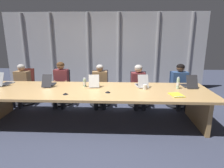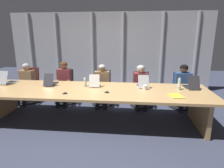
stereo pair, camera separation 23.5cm
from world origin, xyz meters
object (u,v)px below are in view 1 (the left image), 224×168
object	(u,v)px
laptop_left_end	(4,82)
office_chair_left_mid	(62,91)
laptop_left_mid	(49,83)
person_left_end	(21,82)
office_chair_center	(101,92)
water_bottle_primary	(85,83)
conference_mic_left_side	(65,94)
spiral_notepad	(177,95)
person_right_mid	(139,83)
coffee_mug_near	(145,87)
person_center	(100,83)
laptop_center	(94,83)
person_right_end	(180,83)
office_chair_right_end	(177,93)
laptop_right_mid	(141,84)
office_chair_left_end	(25,91)
person_left_mid	(61,81)
conference_mic_middle	(108,92)
water_bottle_secondary	(178,83)
laptop_right_end	(189,84)
office_chair_right_mid	(139,93)

from	to	relation	value
laptop_left_end	office_chair_left_mid	bearing A→B (deg)	-45.70
laptop_left_mid	person_left_end	xyz separation A→B (m)	(-1.06, 0.72, -0.17)
office_chair_center	water_bottle_primary	xyz separation A→B (m)	(-0.25, -0.95, 0.49)
conference_mic_left_side	spiral_notepad	size ratio (longest dim) A/B	0.32
person_right_mid	coffee_mug_near	bearing A→B (deg)	-1.69
person_center	laptop_center	bearing A→B (deg)	-9.07
person_left_end	person_right_end	size ratio (longest dim) A/B	0.97
office_chair_left_mid	laptop_center	bearing A→B (deg)	43.60
office_chair_center	spiral_notepad	xyz separation A→B (m)	(1.64, -1.50, 0.41)
laptop_left_mid	office_chair_right_end	bearing A→B (deg)	-78.38
laptop_right_mid	person_right_mid	bearing A→B (deg)	-8.16
person_left_end	person_center	xyz separation A→B (m)	(2.16, 0.00, -0.00)
laptop_left_end	laptop_center	size ratio (longest dim) A/B	1.02
person_center	office_chair_left_end	bearing A→B (deg)	-98.86
laptop_left_end	person_center	distance (m)	2.29
office_chair_left_end	person_left_mid	size ratio (longest dim) A/B	0.81
person_left_mid	person_right_mid	xyz separation A→B (m)	(2.09, -0.00, -0.03)
office_chair_right_end	conference_mic_middle	distance (m)	2.32
person_right_end	office_chair_left_end	bearing A→B (deg)	-94.10
water_bottle_primary	water_bottle_secondary	size ratio (longest dim) A/B	0.80
laptop_right_end	person_center	size ratio (longest dim) A/B	0.40
laptop_left_mid	person_left_mid	world-z (taller)	person_left_mid
laptop_right_mid	water_bottle_primary	size ratio (longest dim) A/B	2.17
water_bottle_secondary	conference_mic_left_side	distance (m)	2.39
office_chair_left_end	spiral_notepad	world-z (taller)	office_chair_left_end
office_chair_right_end	person_left_mid	size ratio (longest dim) A/B	0.77
office_chair_left_end	office_chair_left_mid	bearing A→B (deg)	90.18
laptop_left_mid	coffee_mug_near	distance (m)	2.19
office_chair_right_mid	spiral_notepad	xyz separation A→B (m)	(0.58, -1.50, 0.42)
person_right_mid	coffee_mug_near	size ratio (longest dim) A/B	8.36
laptop_left_end	person_right_mid	size ratio (longest dim) A/B	0.43
office_chair_left_end	person_right_mid	size ratio (longest dim) A/B	0.86
water_bottle_secondary	laptop_right_mid	bearing A→B (deg)	168.63
person_left_mid	conference_mic_middle	bearing A→B (deg)	46.05
conference_mic_middle	office_chair_right_end	bearing A→B (deg)	37.03
laptop_center	office_chair_right_end	world-z (taller)	laptop_center
laptop_right_end	office_chair_left_end	bearing A→B (deg)	73.97
person_right_end	spiral_notepad	bearing A→B (deg)	-21.64
office_chair_center	person_left_end	world-z (taller)	person_left_end
laptop_right_end	coffee_mug_near	distance (m)	1.03
laptop_right_mid	conference_mic_left_side	size ratio (longest dim) A/B	4.10
person_right_mid	person_left_mid	bearing A→B (deg)	-95.27
person_left_end	coffee_mug_near	bearing A→B (deg)	79.06
laptop_right_mid	coffee_mug_near	distance (m)	0.24
office_chair_right_mid	person_left_end	world-z (taller)	person_left_end
conference_mic_left_side	person_right_end	bearing A→B (deg)	27.61
person_left_mid	water_bottle_secondary	size ratio (longest dim) A/B	4.57
laptop_right_end	office_chair_center	distance (m)	2.30
laptop_right_end	person_right_end	distance (m)	0.71
office_chair_center	conference_mic_left_side	world-z (taller)	office_chair_center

